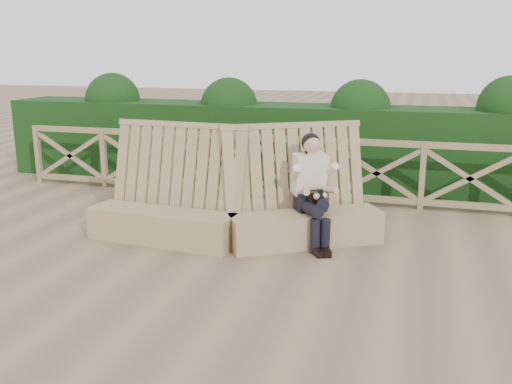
# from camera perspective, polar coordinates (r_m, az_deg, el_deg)

# --- Properties ---
(ground) EXTENTS (60.00, 60.00, 0.00)m
(ground) POSITION_cam_1_polar(r_m,az_deg,el_deg) (6.61, -3.36, -8.24)
(ground) COLOR brown
(ground) RESTS_ON ground
(bench) EXTENTS (3.87, 1.70, 1.56)m
(bench) POSITION_cam_1_polar(r_m,az_deg,el_deg) (7.61, -2.23, -2.09)
(bench) COLOR #9D8259
(bench) RESTS_ON ground
(woman) EXTENTS (0.70, 0.95, 1.46)m
(woman) POSITION_cam_1_polar(r_m,az_deg,el_deg) (7.47, 5.66, 0.54)
(woman) COLOR black
(woman) RESTS_ON ground
(guardrail) EXTENTS (10.10, 0.09, 1.10)m
(guardrail) POSITION_cam_1_polar(r_m,az_deg,el_deg) (9.68, 3.49, 2.40)
(guardrail) COLOR #8A7450
(guardrail) RESTS_ON ground
(hedge) EXTENTS (12.00, 1.20, 1.50)m
(hedge) POSITION_cam_1_polar(r_m,az_deg,el_deg) (10.80, 4.91, 4.65)
(hedge) COLOR black
(hedge) RESTS_ON ground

